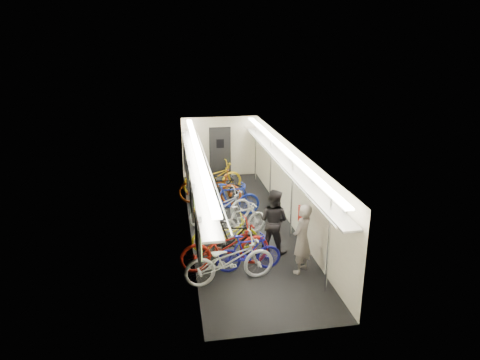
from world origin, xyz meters
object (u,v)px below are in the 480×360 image
object	(u,v)px
bicycle_1	(249,253)
passenger_mid	(273,221)
passenger_near	(302,239)
bicycle_0	(230,260)
backpack	(304,213)

from	to	relation	value
bicycle_1	passenger_mid	distance (m)	1.27
passenger_near	passenger_mid	xyz separation A→B (m)	(-0.40, 1.15, -0.01)
bicycle_0	passenger_mid	bearing A→B (deg)	-53.17
passenger_mid	bicycle_1	bearing A→B (deg)	88.76
bicycle_0	bicycle_1	bearing A→B (deg)	-59.38
bicycle_0	passenger_mid	xyz separation A→B (m)	(1.33, 1.32, 0.29)
bicycle_1	passenger_mid	size ratio (longest dim) A/B	0.94
passenger_mid	bicycle_0	bearing A→B (deg)	85.42
bicycle_1	passenger_mid	world-z (taller)	passenger_mid
passenger_mid	backpack	distance (m)	0.98
passenger_near	backpack	size ratio (longest dim) A/B	4.49
passenger_near	backpack	bearing A→B (deg)	-154.09
bicycle_1	passenger_near	world-z (taller)	passenger_near
bicycle_0	backpack	bearing A→B (deg)	-79.08
bicycle_0	bicycle_1	world-z (taller)	bicycle_0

